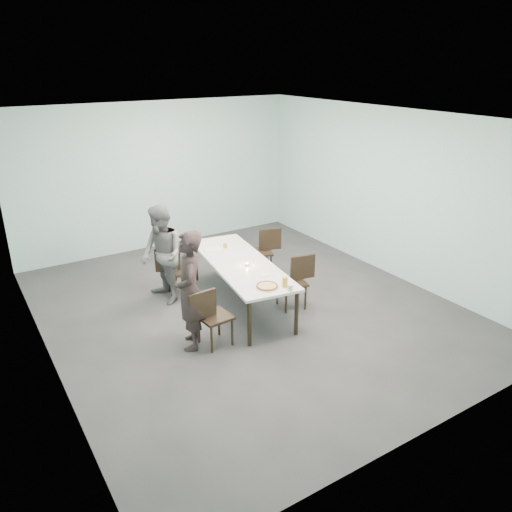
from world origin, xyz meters
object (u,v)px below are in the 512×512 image
table (240,265)px  diner_far (162,255)px  diner_near (190,291)px  chair_far_right (264,248)px  side_plate (264,275)px  tealight (247,264)px  amber_tumbler (225,246)px  chair_far_left (175,268)px  beer_glass (285,282)px  water_tumbler (290,288)px  chair_near_left (210,314)px  pizza (267,286)px  chair_near_right (296,278)px

table → diner_far: size_ratio=1.66×
diner_near → chair_far_right: bearing=148.6°
side_plate → tealight: (-0.02, 0.44, 0.02)m
amber_tumbler → chair_far_right: bearing=10.6°
side_plate → chair_far_left: bearing=118.1°
chair_far_right → beer_glass: size_ratio=5.80×
chair_far_left → water_tumbler: (0.82, -2.15, 0.29)m
chair_far_left → beer_glass: bearing=-52.7°
chair_far_left → diner_near: bearing=-90.9°
chair_far_right → water_tumbler: 2.35m
chair_near_left → side_plate: (1.04, 0.24, 0.25)m
pizza → diner_far: bearing=115.1°
chair_far_right → amber_tumbler: 0.97m
chair_far_left → diner_near: diner_near is taller
table → beer_glass: beer_glass is taller
chair_near_left → water_tumbler: 1.17m
chair_far_left → diner_near: size_ratio=0.51×
chair_near_right → pizza: chair_near_right is taller
tealight → water_tumbler: bearing=-87.7°
beer_glass → tealight: (-0.05, 0.95, -0.05)m
diner_far → water_tumbler: 2.32m
table → diner_far: (-1.00, 0.80, 0.12)m
table → amber_tumbler: bearing=81.1°
pizza → beer_glass: (0.22, -0.12, 0.06)m
chair_near_left → side_plate: size_ratio=4.83×
pizza → side_plate: pizza is taller
chair_far_right → side_plate: bearing=76.6°
amber_tumbler → tealight: bearing=-95.9°
chair_near_right → amber_tumbler: bearing=-52.4°
diner_far → beer_glass: diner_far is taller
chair_far_left → tealight: (0.78, -1.06, 0.27)m
chair_far_right → tealight: (-1.00, -1.04, 0.27)m
table → chair_far_left: 1.18m
table → pizza: (-0.15, -1.01, 0.08)m
chair_near_left → chair_near_right: bearing=6.3°
chair_far_left → amber_tumbler: size_ratio=10.88×
chair_far_left → chair_far_right: (1.78, -0.02, 0.00)m
diner_far → chair_near_left: bearing=-3.3°
table → pizza: size_ratio=7.95×
chair_far_left → water_tumbler: size_ratio=9.67×
chair_far_right → pizza: (-1.17, -1.87, 0.27)m
chair_far_left → amber_tumbler: (0.87, -0.19, 0.29)m
chair_far_left → tealight: 1.34m
side_plate → beer_glass: 0.52m
table → tealight: tealight is taller
water_tumbler → side_plate: bearing=91.7°
table → water_tumbler: (0.06, -1.26, 0.10)m
pizza → water_tumbler: (0.22, -0.25, 0.03)m
chair_near_right → water_tumbler: (-0.67, -0.74, 0.29)m
chair_near_right → side_plate: size_ratio=4.83×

